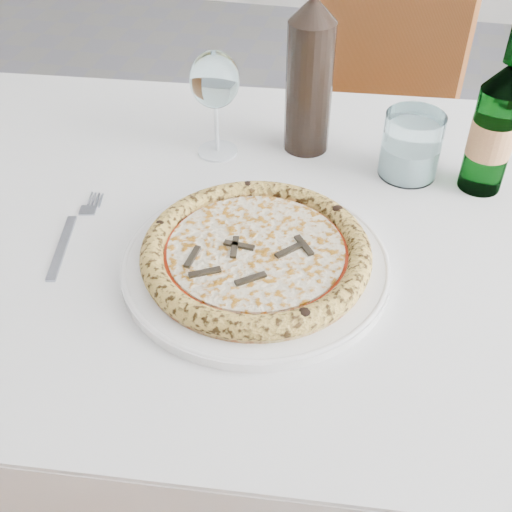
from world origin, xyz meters
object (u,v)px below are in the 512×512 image
object	(u,v)px
dining_table	(270,270)
wine_glass	(215,83)
plate	(256,263)
pizza	(256,252)
tumbler	(411,149)
beer_bottle	(494,129)
wine_bottle	(310,74)
chair_far	(365,103)

from	to	relation	value
dining_table	wine_glass	xyz separation A→B (m)	(-0.12, 0.16, 0.21)
plate	pizza	bearing A→B (deg)	-163.78
plate	tumbler	world-z (taller)	tumbler
pizza	dining_table	bearing A→B (deg)	90.00
dining_table	beer_bottle	world-z (taller)	beer_bottle
plate	wine_glass	size ratio (longest dim) A/B	2.04
beer_bottle	wine_bottle	world-z (taller)	wine_bottle
dining_table	wine_glass	size ratio (longest dim) A/B	8.59
pizza	tumbler	world-z (taller)	tumbler
beer_bottle	wine_bottle	xyz separation A→B (m)	(-0.28, 0.06, 0.03)
beer_bottle	dining_table	bearing A→B (deg)	-151.79
tumbler	wine_bottle	xyz separation A→B (m)	(-0.17, 0.04, 0.08)
tumbler	wine_bottle	distance (m)	0.19
chair_far	pizza	xyz separation A→B (m)	(-0.08, -0.92, 0.25)
chair_far	wine_glass	distance (m)	0.77
chair_far	tumbler	bearing A→B (deg)	-81.46
wine_glass	tumbler	size ratio (longest dim) A/B	1.70
wine_glass	wine_bottle	bearing A→B (deg)	19.47
pizza	tumbler	bearing A→B (deg)	55.77
pizza	tumbler	size ratio (longest dim) A/B	2.93
beer_bottle	wine_bottle	size ratio (longest dim) A/B	0.83
plate	pizza	distance (m)	0.02
plate	beer_bottle	distance (m)	0.40
dining_table	plate	distance (m)	0.14
tumbler	beer_bottle	distance (m)	0.12
chair_far	plate	xyz separation A→B (m)	(-0.08, -0.92, 0.23)
plate	tumbler	bearing A→B (deg)	55.77
pizza	wine_glass	bearing A→B (deg)	115.03
dining_table	beer_bottle	size ratio (longest dim) A/B	5.96
chair_far	pizza	world-z (taller)	chair_far
dining_table	tumbler	distance (m)	0.28
chair_far	wine_glass	xyz separation A→B (m)	(-0.21, -0.66, 0.35)
pizza	tumbler	xyz separation A→B (m)	(0.18, 0.27, 0.02)
tumbler	wine_bottle	bearing A→B (deg)	165.03
chair_far	wine_glass	world-z (taller)	chair_far
wine_glass	tumbler	xyz separation A→B (m)	(0.30, 0.00, -0.08)
chair_far	pizza	size ratio (longest dim) A/B	3.15
wine_glass	tumbler	distance (m)	0.31
pizza	beer_bottle	size ratio (longest dim) A/B	1.20
chair_far	wine_bottle	xyz separation A→B (m)	(-0.07, -0.61, 0.35)
dining_table	wine_bottle	world-z (taller)	wine_bottle
dining_table	beer_bottle	xyz separation A→B (m)	(0.29, 0.16, 0.19)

